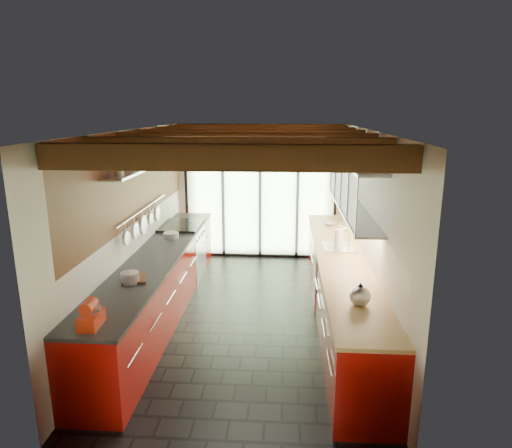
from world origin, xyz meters
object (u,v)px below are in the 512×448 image
at_px(paper_towel, 339,239).
at_px(soap_bottle, 337,238).
at_px(stand_mixer, 91,315).
at_px(bowl, 330,224).
at_px(kettle, 360,295).

distance_m(paper_towel, soap_bottle, 0.21).
distance_m(stand_mixer, soap_bottle, 3.80).
bearing_deg(bowl, kettle, -90.00).
relative_size(stand_mixer, paper_towel, 0.92).
height_order(kettle, bowl, kettle).
bearing_deg(soap_bottle, bowl, 90.00).
distance_m(stand_mixer, kettle, 2.62).
bearing_deg(paper_towel, soap_bottle, 90.00).
distance_m(paper_towel, bowl, 1.34).
xyz_separation_m(stand_mixer, soap_bottle, (2.54, 2.82, -0.02)).
xyz_separation_m(stand_mixer, bowl, (2.54, 3.96, -0.08)).
xyz_separation_m(paper_towel, bowl, (0.00, 1.33, -0.11)).
bearing_deg(stand_mixer, bowl, 57.29).
xyz_separation_m(kettle, bowl, (-0.00, 3.32, -0.09)).
height_order(stand_mixer, soap_bottle, stand_mixer).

